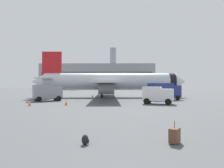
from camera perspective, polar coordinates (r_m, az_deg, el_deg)
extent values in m
cylinder|color=silver|center=(44.20, -0.37, 0.80)|extent=(30.11, 4.77, 3.80)
cone|color=silver|center=(47.35, 19.63, 0.74)|extent=(2.52, 3.69, 3.61)
cone|color=silver|center=(46.94, -21.09, 0.75)|extent=(3.31, 3.52, 3.42)
cylinder|color=black|center=(46.61, 17.10, 0.75)|extent=(1.52, 3.92, 3.88)
cube|color=silver|center=(52.19, -1.63, 0.30)|extent=(5.31, 16.15, 0.36)
cube|color=silver|center=(36.19, -1.73, 0.56)|extent=(5.31, 16.15, 0.36)
cylinder|color=gray|center=(49.69, -1.64, -1.17)|extent=(3.27, 2.30, 2.20)
cylinder|color=gray|center=(38.70, -1.71, -1.42)|extent=(3.27, 2.30, 2.20)
cube|color=red|center=(46.19, -17.44, 5.24)|extent=(4.41, 0.50, 6.40)
cube|color=silver|center=(49.21, -16.97, 1.40)|extent=(2.79, 6.08, 0.24)
cube|color=silver|center=(43.09, -19.26, 1.64)|extent=(2.79, 6.08, 0.24)
cylinder|color=black|center=(46.04, 14.75, -2.72)|extent=(0.36, 0.36, 1.80)
cylinder|color=black|center=(46.64, -2.89, -2.70)|extent=(0.44, 0.44, 1.80)
cylinder|color=black|center=(41.85, -3.06, -2.98)|extent=(0.44, 0.44, 1.80)
cylinder|color=silver|center=(112.62, -15.84, -0.29)|extent=(23.21, 6.14, 2.92)
cone|color=silver|center=(118.30, -21.33, -0.28)|extent=(2.21, 3.00, 2.77)
cone|color=silver|center=(107.98, -9.67, -0.30)|extent=(2.80, 2.95, 2.62)
cylinder|color=black|center=(117.46, -20.62, -0.29)|extent=(1.48, 3.10, 2.97)
cube|color=silver|center=(106.72, -16.82, -0.42)|extent=(5.38, 12.68, 0.28)
cube|color=silver|center=(117.94, -14.26, -0.41)|extent=(5.38, 12.68, 0.28)
cylinder|color=gray|center=(108.47, -16.39, -0.94)|extent=(2.67, 2.02, 1.69)
cylinder|color=gray|center=(116.18, -14.63, -0.90)|extent=(2.67, 2.02, 1.69)
cube|color=#0C7247|center=(108.78, -10.86, 1.15)|extent=(3.38, 0.75, 4.91)
cube|color=silver|center=(106.31, -11.10, -0.05)|extent=(2.63, 4.84, 0.18)
cube|color=silver|center=(110.94, -10.25, -0.06)|extent=(2.63, 4.84, 0.18)
cylinder|color=black|center=(116.74, -19.96, -1.34)|extent=(0.28, 0.28, 1.38)
cylinder|color=black|center=(110.33, -15.51, -1.41)|extent=(0.34, 0.34, 1.38)
cylinder|color=black|center=(113.70, -14.75, -1.38)|extent=(0.34, 0.34, 1.38)
cube|color=gray|center=(36.54, -16.20, -2.39)|extent=(2.59, 2.76, 2.04)
cube|color=#1E232D|center=(36.72, -15.12, -1.63)|extent=(1.12, 1.72, 0.84)
cube|color=gray|center=(35.97, -19.88, -2.13)|extent=(3.81, 3.52, 2.40)
cylinder|color=black|center=(37.73, -16.49, -3.94)|extent=(0.88, 0.66, 0.90)
cylinder|color=black|center=(35.52, -15.51, -4.17)|extent=(0.88, 0.66, 0.90)
cylinder|color=black|center=(37.00, -21.53, -4.00)|extent=(0.88, 0.66, 0.90)
cylinder|color=black|center=(34.74, -20.86, -4.25)|extent=(0.88, 0.66, 0.90)
cube|color=navy|center=(39.01, 17.91, -2.06)|extent=(2.42, 2.84, 2.29)
cube|color=#1E232D|center=(39.44, 18.73, -1.26)|extent=(0.84, 2.05, 0.95)
cube|color=navy|center=(37.23, 14.28, -1.84)|extent=(4.89, 3.77, 2.70)
cylinder|color=black|center=(40.02, 16.74, -3.73)|extent=(0.92, 0.52, 0.90)
cylinder|color=black|center=(38.06, 19.01, -3.91)|extent=(0.92, 0.52, 0.90)
cylinder|color=black|center=(37.65, 11.62, -3.95)|extent=(0.92, 0.52, 0.90)
cylinder|color=black|center=(35.56, 13.75, -4.17)|extent=(0.92, 0.52, 0.90)
cube|color=white|center=(29.43, 16.09, -3.14)|extent=(2.35, 2.49, 1.78)
cube|color=#1E232D|center=(29.36, 17.55, -2.33)|extent=(0.71, 1.71, 0.74)
cube|color=white|center=(29.69, 11.86, -2.82)|extent=(3.17, 2.80, 2.10)
cylinder|color=black|center=(30.52, 16.68, -4.81)|extent=(0.92, 0.52, 0.90)
cylinder|color=black|center=(28.43, 16.36, -5.14)|extent=(0.92, 0.52, 0.90)
cylinder|color=black|center=(30.90, 10.96, -4.76)|extent=(0.92, 0.52, 0.90)
cylinder|color=black|center=(28.85, 10.22, -5.08)|extent=(0.92, 0.52, 0.90)
cube|color=#F2590C|center=(45.55, -5.84, -3.86)|extent=(0.44, 0.44, 0.04)
cone|color=#F2590C|center=(45.53, -5.84, -3.49)|extent=(0.36, 0.36, 0.56)
cylinder|color=white|center=(45.53, -5.84, -3.45)|extent=(0.23, 0.23, 0.10)
cube|color=#F2590C|center=(28.51, -23.30, -5.98)|extent=(0.44, 0.44, 0.04)
cone|color=#F2590C|center=(28.48, -23.30, -5.26)|extent=(0.36, 0.36, 0.68)
cylinder|color=white|center=(28.48, -23.30, -5.19)|extent=(0.23, 0.23, 0.10)
cube|color=#F2590C|center=(27.94, -13.47, -6.11)|extent=(0.44, 0.44, 0.04)
cone|color=#F2590C|center=(27.90, -13.47, -5.26)|extent=(0.36, 0.36, 0.79)
cylinder|color=white|center=(27.90, -13.47, -5.18)|extent=(0.23, 0.23, 0.10)
cube|color=#F2590C|center=(55.79, 0.40, -3.21)|extent=(0.44, 0.44, 0.04)
cone|color=#F2590C|center=(55.78, 0.40, -2.91)|extent=(0.36, 0.36, 0.55)
cylinder|color=white|center=(55.78, 0.40, -2.88)|extent=(0.23, 0.23, 0.10)
cube|color=brown|center=(10.17, 18.11, -14.31)|extent=(0.70, 0.75, 0.70)
cylinder|color=black|center=(10.06, 18.10, -11.38)|extent=(0.02, 0.02, 0.36)
cylinder|color=black|center=(10.47, 18.50, -15.88)|extent=(0.08, 0.07, 0.08)
cylinder|color=black|center=(10.06, 17.70, -16.54)|extent=(0.08, 0.07, 0.08)
ellipsoid|color=black|center=(9.62, -8.03, -16.07)|extent=(0.32, 0.40, 0.48)
ellipsoid|color=black|center=(9.62, -7.17, -16.52)|extent=(0.12, 0.28, 0.24)
cube|color=gray|center=(137.29, -4.21, 2.13)|extent=(77.94, 18.50, 17.32)
cube|color=#334756|center=(128.00, -4.54, 1.91)|extent=(74.05, 0.10, 7.79)
cylinder|color=gray|center=(138.24, 0.31, 8.22)|extent=(4.40, 4.40, 12.00)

